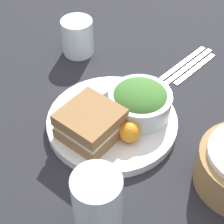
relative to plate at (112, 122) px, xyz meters
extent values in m
plane|color=#232328|center=(0.00, 0.00, -0.01)|extent=(4.00, 4.00, 0.00)
cylinder|color=silver|center=(0.00, 0.00, 0.00)|extent=(0.27, 0.27, 0.02)
cube|color=olive|center=(0.06, -0.01, 0.02)|extent=(0.12, 0.12, 0.03)
cube|color=silver|center=(0.06, -0.01, 0.04)|extent=(0.12, 0.12, 0.01)
cube|color=olive|center=(0.06, -0.01, 0.06)|extent=(0.12, 0.12, 0.03)
cylinder|color=silver|center=(-0.05, 0.04, 0.04)|extent=(0.13, 0.13, 0.05)
ellipsoid|color=#3D702D|center=(-0.05, 0.04, 0.05)|extent=(0.12, 0.12, 0.06)
cylinder|color=#B7B7BC|center=(-0.04, -0.06, 0.02)|extent=(0.06, 0.06, 0.03)
sphere|color=orange|center=(0.03, 0.06, 0.03)|extent=(0.04, 0.04, 0.04)
cylinder|color=silver|center=(0.21, 0.10, 0.06)|extent=(0.08, 0.08, 0.14)
cube|color=silver|center=(-0.28, 0.04, -0.01)|extent=(0.18, 0.05, 0.01)
cube|color=silver|center=(-0.27, 0.06, -0.01)|extent=(0.19, 0.05, 0.01)
cube|color=silver|center=(-0.27, 0.08, -0.01)|extent=(0.16, 0.05, 0.01)
cylinder|color=silver|center=(-0.18, -0.21, 0.04)|extent=(0.08, 0.08, 0.09)
camera|label=1|loc=(0.46, 0.28, 0.58)|focal=60.00mm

